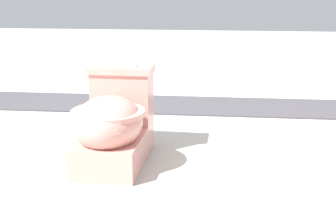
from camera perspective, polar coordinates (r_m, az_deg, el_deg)
ground_plane at (r=2.70m, az=-11.77°, el=-5.87°), size 14.00×14.00×0.00m
gravel_strip at (r=3.77m, az=1.16°, el=0.85°), size 0.56×8.00×0.01m
toilet at (r=2.57m, az=-6.68°, el=-1.54°), size 0.65×0.41×0.52m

